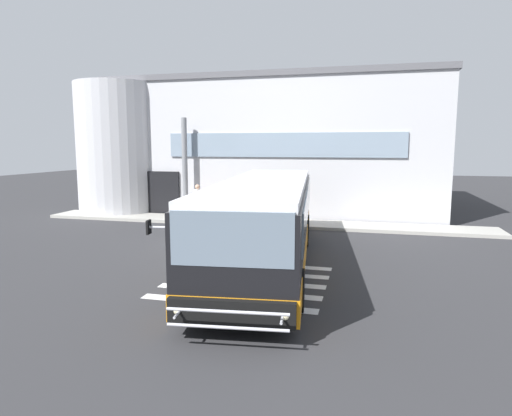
{
  "coord_description": "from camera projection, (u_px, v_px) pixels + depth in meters",
  "views": [
    {
      "loc": [
        5.17,
        -15.63,
        3.75
      ],
      "look_at": [
        1.25,
        -0.21,
        1.5
      ],
      "focal_mm": 30.84,
      "sensor_mm": 36.0,
      "label": 1
    }
  ],
  "objects": [
    {
      "name": "entry_support_column",
      "position": [
        185.0,
        167.0,
        22.56
      ],
      "size": [
        0.28,
        0.28,
        5.02
      ],
      "primitive_type": "cylinder",
      "color": "slate",
      "rests_on": "boarding_curb"
    },
    {
      "name": "passenger_near_column",
      "position": [
        198.0,
        198.0,
        22.28
      ],
      "size": [
        0.52,
        0.5,
        1.68
      ],
      "color": "#1E2338",
      "rests_on": "boarding_curb"
    },
    {
      "name": "terminal_building",
      "position": [
        273.0,
        147.0,
        27.52
      ],
      "size": [
        19.69,
        13.8,
        7.44
      ],
      "color": "#B7B7BC",
      "rests_on": "ground"
    },
    {
      "name": "passenger_at_curb_edge",
      "position": [
        245.0,
        201.0,
        21.45
      ],
      "size": [
        0.55,
        0.35,
        1.68
      ],
      "color": "#2D2D33",
      "rests_on": "boarding_curb"
    },
    {
      "name": "passenger_by_doorway",
      "position": [
        213.0,
        199.0,
        22.15
      ],
      "size": [
        0.39,
        0.52,
        1.68
      ],
      "color": "#2D2D33",
      "rests_on": "boarding_curb"
    },
    {
      "name": "boarding_curb",
      "position": [
        256.0,
        222.0,
        21.38
      ],
      "size": [
        21.89,
        2.0,
        0.15
      ],
      "primitive_type": "cube",
      "color": "#9E9B93",
      "rests_on": "ground"
    },
    {
      "name": "bay_paint_stripes",
      "position": [
        247.0,
        281.0,
        12.27
      ],
      "size": [
        4.4,
        3.96,
        0.01
      ],
      "color": "silver",
      "rests_on": "ground"
    },
    {
      "name": "ground_plane",
      "position": [
        226.0,
        245.0,
        16.79
      ],
      "size": [
        80.0,
        90.0,
        0.02
      ],
      "primitive_type": "cube",
      "color": "#2B2B2D",
      "rests_on": "ground"
    },
    {
      "name": "bus_main_foreground",
      "position": [
        266.0,
        223.0,
        13.94
      ],
      "size": [
        3.93,
        12.35,
        2.7
      ],
      "color": "black",
      "rests_on": "ground"
    }
  ]
}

